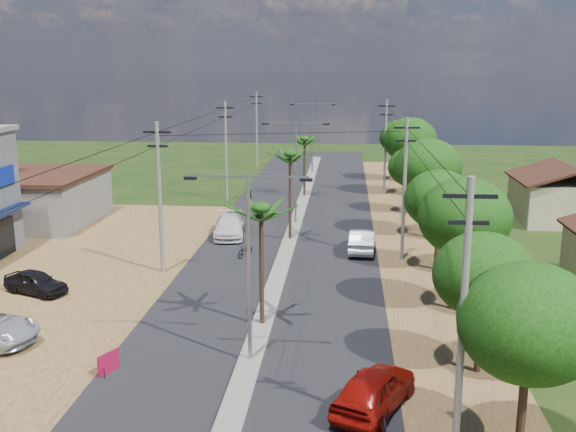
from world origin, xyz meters
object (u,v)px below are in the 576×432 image
at_px(moto_rider_east, 381,414).
at_px(roadside_sign, 108,363).
at_px(car_white_far, 229,227).
at_px(car_red_near, 374,390).
at_px(car_parked_dark, 36,283).
at_px(car_silver_mid, 362,241).

xyz_separation_m(moto_rider_east, roadside_sign, (-10.74, 3.13, -0.00)).
height_order(car_white_far, roadside_sign, car_white_far).
xyz_separation_m(car_red_near, moto_rider_east, (0.20, -1.13, -0.32)).
bearing_deg(roadside_sign, car_red_near, 14.22).
relative_size(car_white_far, roadside_sign, 4.82).
bearing_deg(car_parked_dark, car_red_near, -99.76).
xyz_separation_m(car_white_far, car_parked_dark, (-8.32, -13.20, -0.11)).
xyz_separation_m(car_silver_mid, car_white_far, (-9.49, 3.24, -0.02)).
relative_size(moto_rider_east, roadside_sign, 1.65).
distance_m(car_silver_mid, car_white_far, 10.03).
distance_m(car_red_near, moto_rider_east, 1.19).
bearing_deg(moto_rider_east, roadside_sign, -22.07).
relative_size(car_red_near, car_parked_dark, 1.22).
height_order(moto_rider_east, roadside_sign, roadside_sign).
bearing_deg(moto_rider_east, car_red_near, -85.80).
xyz_separation_m(car_silver_mid, roadside_sign, (-10.54, -19.04, -0.30)).
height_order(car_red_near, moto_rider_east, car_red_near).
relative_size(car_silver_mid, car_white_far, 0.90).
distance_m(car_red_near, car_silver_mid, 21.03).
relative_size(car_red_near, car_white_far, 0.89).
bearing_deg(car_silver_mid, car_parked_dark, 32.61).
xyz_separation_m(car_red_near, roadside_sign, (-10.54, 2.00, -0.32)).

